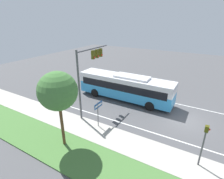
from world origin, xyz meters
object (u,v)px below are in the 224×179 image
signal_gantry (89,67)px  pedestrian_signal (204,140)px  bus (125,86)px  street_sign (98,110)px

signal_gantry → pedestrian_signal: signal_gantry is taller
bus → pedestrian_signal: size_ratio=3.60×
bus → signal_gantry: signal_gantry is taller
bus → pedestrian_signal: pedestrian_signal is taller
bus → signal_gantry: 6.21m
bus → street_sign: (-6.82, -0.56, 0.03)m
street_sign → signal_gantry: bearing=50.6°
bus → signal_gantry: (-4.90, 1.79, 3.38)m
pedestrian_signal → street_sign: size_ratio=1.29×
signal_gantry → pedestrian_signal: bearing=-102.0°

